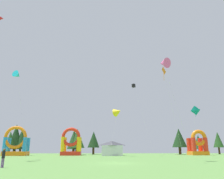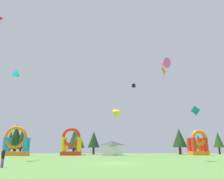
{
  "view_description": "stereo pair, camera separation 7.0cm",
  "coord_description": "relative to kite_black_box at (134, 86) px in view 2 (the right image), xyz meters",
  "views": [
    {
      "loc": [
        -1.81,
        -28.09,
        1.69
      ],
      "look_at": [
        0.0,
        14.52,
        13.13
      ],
      "focal_mm": 35.5,
      "sensor_mm": 36.0,
      "label": 1
    },
    {
      "loc": [
        -1.74,
        -28.1,
        1.69
      ],
      "look_at": [
        0.0,
        14.52,
        13.13
      ],
      "focal_mm": 35.5,
      "sensor_mm": 36.0,
      "label": 2
    }
  ],
  "objects": [
    {
      "name": "tree_row_1",
      "position": [
        -35.59,
        16.92,
        -12.34
      ],
      "size": [
        4.7,
        4.7,
        9.34
      ],
      "color": "#4C331E",
      "rests_on": "ground_plane"
    },
    {
      "name": "person_far_side",
      "position": [
        -17.3,
        -33.99,
        -16.74
      ],
      "size": [
        0.4,
        0.4,
        1.71
      ],
      "rotation": [
        0.0,
        0.0,
        1.04
      ],
      "color": "#724C8C",
      "rests_on": "ground_plane"
    },
    {
      "name": "inflatable_blue_arch",
      "position": [
        -30.13,
        3.08,
        -15.04
      ],
      "size": [
        5.91,
        3.51,
        7.35
      ],
      "color": "orange",
      "rests_on": "ground_plane"
    },
    {
      "name": "tree_row_0",
      "position": [
        -36.33,
        14.67,
        -13.33
      ],
      "size": [
        3.09,
        3.09,
        6.9
      ],
      "color": "#4C331E",
      "rests_on": "ground_plane"
    },
    {
      "name": "kite_yellow_delta",
      "position": [
        -4.55,
        -4.07,
        -7.61
      ],
      "size": [
        3.49,
        3.81,
        11.26
      ],
      "color": "yellow",
      "rests_on": "ground_plane"
    },
    {
      "name": "tree_row_5",
      "position": [
        -10.85,
        15.11,
        -13.29
      ],
      "size": [
        3.7,
        3.7,
        6.96
      ],
      "color": "#4C331E",
      "rests_on": "ground_plane"
    },
    {
      "name": "kite_black_box",
      "position": [
        0.0,
        0.0,
        0.0
      ],
      "size": [
        4.5,
        3.9,
        18.25
      ],
      "color": "black",
      "rests_on": "ground_plane"
    },
    {
      "name": "tree_row_4",
      "position": [
        -15.69,
        12.67,
        -13.07
      ],
      "size": [
        4.52,
        4.52,
        7.53
      ],
      "color": "#4C331E",
      "rests_on": "ground_plane"
    },
    {
      "name": "kite_orange_diamond",
      "position": [
        0.15,
        -27.51,
        -5.9
      ],
      "size": [
        2.45,
        0.8,
        12.41
      ],
      "color": "orange",
      "rests_on": "ground_plane"
    },
    {
      "name": "inflatable_orange_dome",
      "position": [
        -16.36,
        4.77,
        -15.04
      ],
      "size": [
        5.11,
        3.69,
        7.16
      ],
      "color": "red",
      "rests_on": "ground_plane"
    },
    {
      "name": "inflatable_red_slide",
      "position": [
        18.45,
        6.42,
        -15.15
      ],
      "size": [
        4.59,
        4.54,
        6.81
      ],
      "color": "orange",
      "rests_on": "ground_plane"
    },
    {
      "name": "kite_teal_diamond",
      "position": [
        10.45,
        -12.59,
        -8.76
      ],
      "size": [
        1.43,
        4.56,
        9.72
      ],
      "color": "#0C7F7A",
      "rests_on": "ground_plane"
    },
    {
      "name": "tree_row_6",
      "position": [
        16.09,
        14.52,
        -12.76
      ],
      "size": [
        4.51,
        4.51,
        7.92
      ],
      "color": "#4C331E",
      "rests_on": "ground_plane"
    },
    {
      "name": "festival_tent",
      "position": [
        -5.65,
        2.61,
        -15.92
      ],
      "size": [
        5.21,
        4.17,
        3.68
      ],
      "color": "silver",
      "rests_on": "ground_plane"
    },
    {
      "name": "tree_row_8",
      "position": [
        29.34,
        16.0,
        -13.22
      ],
      "size": [
        3.17,
        3.17,
        7.04
      ],
      "color": "#4C331E",
      "rests_on": "ground_plane"
    },
    {
      "name": "kite_pink_delta",
      "position": [
        1.51,
        -23.39,
        -2.92
      ],
      "size": [
        5.59,
        3.9,
        15.81
      ],
      "color": "#EA599E",
      "rests_on": "ground_plane"
    },
    {
      "name": "tree_row_7",
      "position": [
        23.29,
        17.08,
        -13.92
      ],
      "size": [
        3.36,
        3.36,
        6.14
      ],
      "color": "#4C331E",
      "rests_on": "ground_plane"
    },
    {
      "name": "tree_row_3",
      "position": [
        -16.66,
        12.64,
        -13.34
      ],
      "size": [
        3.98,
        3.98,
        7.3
      ],
      "color": "#4C331E",
      "rests_on": "ground_plane"
    },
    {
      "name": "kite_cyan_delta",
      "position": [
        -23.03,
        -18.65,
        -3.66
      ],
      "size": [
        4.36,
        2.2,
        14.85
      ],
      "color": "#19B7CC",
      "rests_on": "ground_plane"
    },
    {
      "name": "tree_row_2",
      "position": [
        -33.9,
        17.26,
        -12.7
      ],
      "size": [
        3.34,
        3.34,
        7.61
      ],
      "color": "#4C331E",
      "rests_on": "ground_plane"
    },
    {
      "name": "ground_plane",
      "position": [
        -6.29,
        -27.78,
        -17.75
      ],
      "size": [
        120.0,
        120.0,
        0.0
      ],
      "primitive_type": "plane",
      "color": "#5B8C42"
    }
  ]
}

